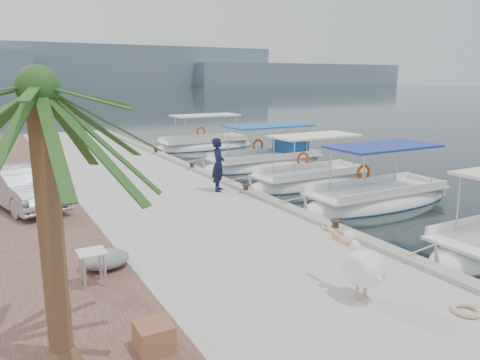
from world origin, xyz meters
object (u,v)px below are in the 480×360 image
(fishing_caique_b, at_px, (376,201))
(fisherman, at_px, (218,165))
(fishing_caique_e, at_px, (204,147))
(date_palm, at_px, (38,90))
(fishing_caique_c, at_px, (310,183))
(fishing_caique_d, at_px, (266,163))
(pelican, at_px, (361,266))
(parked_car, at_px, (22,187))

(fishing_caique_b, relative_size, fisherman, 3.44)
(fishing_caique_e, distance_m, date_palm, 25.14)
(fishing_caique_e, bearing_deg, fishing_caique_c, -91.98)
(fishing_caique_c, xyz_separation_m, fishing_caique_d, (0.61, 4.60, 0.06))
(pelican, xyz_separation_m, fisherman, (1.47, 9.10, 0.35))
(fishing_caique_d, bearing_deg, date_palm, -131.25)
(fishing_caique_b, distance_m, fisherman, 6.06)
(fishing_caique_b, height_order, pelican, fishing_caique_b)
(fishing_caique_b, distance_m, pelican, 9.03)
(fishing_caique_c, height_order, fishing_caique_d, same)
(fishing_caique_b, distance_m, date_palm, 13.97)
(fishing_caique_c, xyz_separation_m, fishing_caique_e, (0.42, 12.13, -0.00))
(fishing_caique_c, relative_size, pelican, 3.98)
(pelican, height_order, fisherman, fisherman)
(fishing_caique_e, bearing_deg, fishing_caique_b, -90.61)
(pelican, relative_size, parked_car, 0.38)
(fishing_caique_c, bearing_deg, pelican, -122.70)
(date_palm, bearing_deg, fishing_caique_d, 48.75)
(date_palm, bearing_deg, fisherman, 51.80)
(fishing_caique_d, distance_m, pelican, 16.04)
(fishing_caique_e, height_order, date_palm, date_palm)
(fishing_caique_c, bearing_deg, fishing_caique_e, 88.02)
(date_palm, relative_size, parked_car, 1.18)
(fishing_caique_c, height_order, fisherman, fisherman)
(fishing_caique_d, height_order, fishing_caique_e, same)
(fishing_caique_b, distance_m, fishing_caique_e, 15.85)
(fishing_caique_b, xyz_separation_m, fishing_caique_c, (-0.25, 3.72, 0.00))
(fishing_caique_e, bearing_deg, date_palm, -119.33)
(fishing_caique_c, relative_size, parked_car, 1.52)
(fishing_caique_e, height_order, pelican, fishing_caique_e)
(fishing_caique_d, distance_m, fishing_caique_e, 7.53)
(parked_car, bearing_deg, pelican, -79.08)
(fishing_caique_e, bearing_deg, pelican, -107.05)
(fisherman, relative_size, parked_car, 0.48)
(fishing_caique_b, height_order, fishing_caique_c, same)
(fishing_caique_b, bearing_deg, fishing_caique_d, 87.51)
(fishing_caique_c, bearing_deg, fisherman, -171.37)
(fishing_caique_b, xyz_separation_m, pelican, (-6.57, -6.12, 1.02))
(fishing_caique_c, xyz_separation_m, fisherman, (-4.84, -0.74, 1.37))
(fishing_caique_e, relative_size, date_palm, 1.45)
(fishing_caique_d, distance_m, date_palm, 19.18)
(fishing_caique_d, relative_size, fisherman, 3.70)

